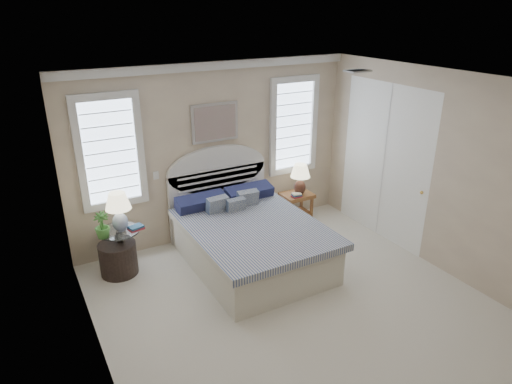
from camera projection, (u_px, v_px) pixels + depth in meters
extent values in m
cube|color=beige|center=(305.00, 315.00, 5.45)|extent=(4.50, 5.00, 0.01)
cube|color=white|center=(317.00, 87.00, 4.42)|extent=(4.50, 5.00, 0.01)
cube|color=tan|center=(215.00, 152.00, 6.95)|extent=(4.50, 0.02, 2.70)
cube|color=tan|center=(96.00, 267.00, 3.92)|extent=(0.02, 5.00, 2.70)
cube|color=tan|center=(452.00, 177.00, 5.94)|extent=(0.02, 5.00, 2.70)
cube|color=silver|center=(213.00, 66.00, 6.43)|extent=(4.50, 0.08, 0.12)
cube|color=#B2B2B2|center=(358.00, 71.00, 5.61)|extent=(0.30, 0.20, 0.02)
cube|color=silver|center=(156.00, 175.00, 6.59)|extent=(0.08, 0.01, 0.12)
cube|color=#C9E0FF|center=(110.00, 152.00, 6.14)|extent=(0.90, 0.06, 1.60)
cube|color=#C9E0FF|center=(293.00, 126.00, 7.47)|extent=(0.90, 0.06, 1.60)
cube|color=silver|center=(215.00, 123.00, 6.74)|extent=(0.74, 0.04, 0.58)
cube|color=white|center=(384.00, 163.00, 6.96)|extent=(0.02, 1.80, 2.40)
cube|color=beige|center=(252.00, 247.00, 6.42)|extent=(1.60, 2.10, 0.55)
cube|color=navy|center=(254.00, 229.00, 6.25)|extent=(1.72, 2.15, 0.10)
cube|color=silver|center=(218.00, 202.00, 7.21)|extent=(1.62, 0.08, 1.10)
cube|color=#1A1E43|center=(201.00, 202.00, 6.73)|extent=(0.75, 0.31, 0.23)
cube|color=#1A1E43|center=(249.00, 192.00, 7.09)|extent=(0.75, 0.31, 0.23)
cube|color=navy|center=(217.00, 207.00, 6.62)|extent=(0.33, 0.20, 0.34)
cube|color=navy|center=(247.00, 201.00, 6.85)|extent=(0.33, 0.20, 0.34)
cube|color=navy|center=(236.00, 207.00, 6.66)|extent=(0.28, 0.14, 0.29)
cylinder|color=black|center=(124.00, 270.00, 6.35)|extent=(0.32, 0.32, 0.03)
cylinder|color=black|center=(121.00, 252.00, 6.25)|extent=(0.08, 0.08, 0.60)
cylinder|color=silver|center=(119.00, 231.00, 6.12)|extent=(0.56, 0.56, 0.02)
cube|color=brown|center=(297.00, 195.00, 7.58)|extent=(0.50, 0.40, 0.06)
cube|color=brown|center=(296.00, 213.00, 7.70)|extent=(0.44, 0.34, 0.03)
cube|color=brown|center=(291.00, 216.00, 7.47)|extent=(0.04, 0.04, 0.47)
cube|color=brown|center=(282.00, 209.00, 7.71)|extent=(0.04, 0.04, 0.47)
cube|color=brown|center=(311.00, 211.00, 7.65)|extent=(0.04, 0.04, 0.47)
cube|color=brown|center=(301.00, 204.00, 7.89)|extent=(0.04, 0.04, 0.47)
cylinder|color=black|center=(118.00, 258.00, 6.22)|extent=(0.66, 0.66, 0.46)
cylinder|color=silver|center=(121.00, 229.00, 6.11)|extent=(0.13, 0.13, 0.03)
ellipsoid|color=silver|center=(120.00, 222.00, 6.07)|extent=(0.25, 0.25, 0.26)
cylinder|color=gold|center=(119.00, 211.00, 6.01)|extent=(0.03, 0.03, 0.09)
cylinder|color=black|center=(300.00, 193.00, 7.55)|extent=(0.13, 0.13, 0.03)
ellipsoid|color=black|center=(300.00, 187.00, 7.51)|extent=(0.24, 0.24, 0.25)
cylinder|color=gold|center=(300.00, 179.00, 7.45)|extent=(0.03, 0.03, 0.09)
imported|color=#386829|center=(102.00, 225.00, 5.87)|extent=(0.24, 0.24, 0.35)
cube|color=#A32835|center=(136.00, 229.00, 6.13)|extent=(0.23, 0.19, 0.03)
cube|color=#28547A|center=(136.00, 227.00, 6.12)|extent=(0.21, 0.18, 0.03)
cube|color=#A32835|center=(297.00, 196.00, 7.43)|extent=(0.17, 0.12, 0.02)
cube|color=#28547A|center=(297.00, 195.00, 7.42)|extent=(0.16, 0.12, 0.02)
cube|color=#F2EEC7|center=(297.00, 194.00, 7.41)|extent=(0.15, 0.11, 0.02)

